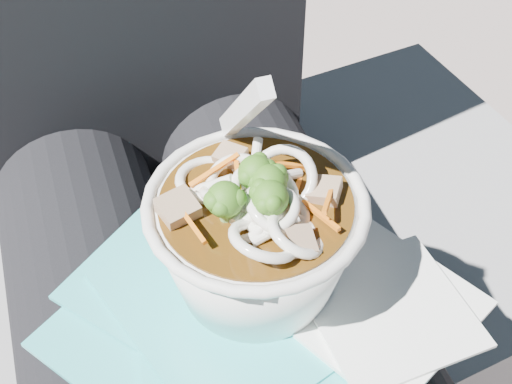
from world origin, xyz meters
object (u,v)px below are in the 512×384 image
object	(u,v)px
udon_bowl	(256,232)
lap	(215,339)
person_body	(186,243)
stone_ledge	(192,369)
plastic_bag	(244,324)

from	to	relation	value
udon_bowl	lap	bearing A→B (deg)	149.42
person_body	stone_ledge	bearing A→B (deg)	90.00
udon_bowl	person_body	bearing A→B (deg)	106.11
lap	plastic_bag	xyz separation A→B (m)	(0.01, -0.05, 0.09)
person_body	udon_bowl	distance (m)	0.17
lap	person_body	xyz separation A→B (m)	(0.00, 0.09, 0.03)
stone_ledge	plastic_bag	xyz separation A→B (m)	(0.01, -0.20, 0.38)
lap	plastic_bag	bearing A→B (deg)	-76.64
person_body	plastic_bag	distance (m)	0.15
stone_ledge	udon_bowl	xyz separation A→B (m)	(0.03, -0.17, 0.45)
person_body	udon_bowl	size ratio (longest dim) A/B	4.83
stone_ledge	person_body	distance (m)	0.33
stone_ledge	plastic_bag	bearing A→B (deg)	-86.57
lap	person_body	bearing A→B (deg)	90.00
person_body	udon_bowl	bearing A→B (deg)	-73.89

